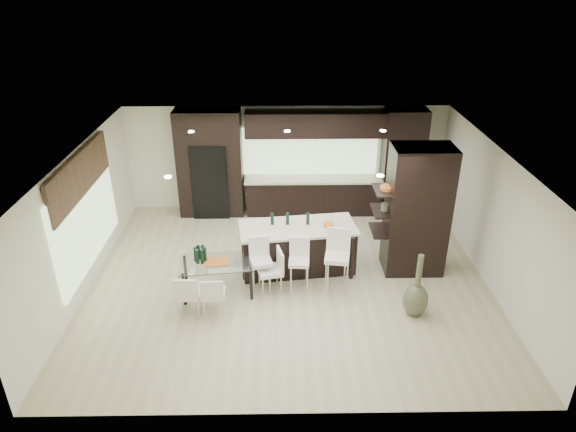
{
  "coord_description": "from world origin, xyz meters",
  "views": [
    {
      "loc": [
        -0.14,
        -8.85,
        5.85
      ],
      "look_at": [
        0.0,
        0.6,
        1.15
      ],
      "focal_mm": 32.0,
      "sensor_mm": 36.0,
      "label": 1
    }
  ],
  "objects_px": {
    "chair_near": "(214,296)",
    "chair_end": "(270,274)",
    "stool_left": "(261,271)",
    "kitchen_island": "(298,247)",
    "stool_right": "(337,268)",
    "floor_vase": "(417,285)",
    "bench": "(287,251)",
    "chair_far": "(189,296)",
    "dining_table": "(218,278)",
    "stool_mid": "(299,271)"
  },
  "relations": [
    {
      "from": "floor_vase",
      "to": "dining_table",
      "type": "xyz_separation_m",
      "value": [
        -3.68,
        0.75,
        -0.29
      ]
    },
    {
      "from": "dining_table",
      "to": "chair_far",
      "type": "relative_size",
      "value": 1.73
    },
    {
      "from": "stool_left",
      "to": "floor_vase",
      "type": "xyz_separation_m",
      "value": [
        2.83,
        -0.82,
        0.18
      ]
    },
    {
      "from": "stool_left",
      "to": "stool_mid",
      "type": "relative_size",
      "value": 1.02
    },
    {
      "from": "floor_vase",
      "to": "chair_near",
      "type": "relative_size",
      "value": 1.64
    },
    {
      "from": "dining_table",
      "to": "chair_end",
      "type": "distance_m",
      "value": 1.02
    },
    {
      "from": "dining_table",
      "to": "chair_end",
      "type": "relative_size",
      "value": 1.69
    },
    {
      "from": "floor_vase",
      "to": "chair_near",
      "type": "xyz_separation_m",
      "value": [
        -3.68,
        0.07,
        -0.25
      ]
    },
    {
      "from": "stool_mid",
      "to": "floor_vase",
      "type": "distance_m",
      "value": 2.26
    },
    {
      "from": "stool_mid",
      "to": "floor_vase",
      "type": "relative_size",
      "value": 0.7
    },
    {
      "from": "stool_left",
      "to": "stool_mid",
      "type": "bearing_deg",
      "value": -14.01
    },
    {
      "from": "dining_table",
      "to": "chair_end",
      "type": "height_order",
      "value": "chair_end"
    },
    {
      "from": "stool_left",
      "to": "chair_far",
      "type": "bearing_deg",
      "value": -163.68
    },
    {
      "from": "stool_mid",
      "to": "stool_right",
      "type": "relative_size",
      "value": 0.85
    },
    {
      "from": "kitchen_island",
      "to": "chair_far",
      "type": "relative_size",
      "value": 2.92
    },
    {
      "from": "chair_near",
      "to": "stool_right",
      "type": "bearing_deg",
      "value": 15.97
    },
    {
      "from": "stool_left",
      "to": "bench",
      "type": "relative_size",
      "value": 0.63
    },
    {
      "from": "chair_end",
      "to": "chair_near",
      "type": "bearing_deg",
      "value": 111.03
    },
    {
      "from": "stool_mid",
      "to": "bench",
      "type": "height_order",
      "value": "stool_mid"
    },
    {
      "from": "chair_end",
      "to": "floor_vase",
      "type": "bearing_deg",
      "value": -118.81
    },
    {
      "from": "dining_table",
      "to": "chair_far",
      "type": "xyz_separation_m",
      "value": [
        -0.44,
        -0.7,
        0.07
      ]
    },
    {
      "from": "kitchen_island",
      "to": "dining_table",
      "type": "bearing_deg",
      "value": -158.43
    },
    {
      "from": "dining_table",
      "to": "stool_right",
      "type": "bearing_deg",
      "value": -6.06
    },
    {
      "from": "bench",
      "to": "chair_far",
      "type": "xyz_separation_m",
      "value": [
        -1.8,
        -1.82,
        0.14
      ]
    },
    {
      "from": "kitchen_island",
      "to": "stool_right",
      "type": "bearing_deg",
      "value": -56.43
    },
    {
      "from": "stool_left",
      "to": "floor_vase",
      "type": "height_order",
      "value": "floor_vase"
    },
    {
      "from": "stool_left",
      "to": "dining_table",
      "type": "distance_m",
      "value": 0.86
    },
    {
      "from": "stool_left",
      "to": "chair_end",
      "type": "distance_m",
      "value": 0.18
    },
    {
      "from": "bench",
      "to": "chair_far",
      "type": "relative_size",
      "value": 1.73
    },
    {
      "from": "floor_vase",
      "to": "chair_near",
      "type": "distance_m",
      "value": 3.69
    },
    {
      "from": "kitchen_island",
      "to": "chair_end",
      "type": "bearing_deg",
      "value": -130.25
    },
    {
      "from": "stool_right",
      "to": "dining_table",
      "type": "xyz_separation_m",
      "value": [
        -2.31,
        -0.03,
        -0.18
      ]
    },
    {
      "from": "chair_near",
      "to": "chair_far",
      "type": "xyz_separation_m",
      "value": [
        -0.44,
        -0.01,
        0.02
      ]
    },
    {
      "from": "bench",
      "to": "dining_table",
      "type": "height_order",
      "value": "dining_table"
    },
    {
      "from": "stool_right",
      "to": "bench",
      "type": "bearing_deg",
      "value": 141.19
    },
    {
      "from": "bench",
      "to": "dining_table",
      "type": "distance_m",
      "value": 1.76
    },
    {
      "from": "floor_vase",
      "to": "chair_far",
      "type": "bearing_deg",
      "value": 179.24
    },
    {
      "from": "floor_vase",
      "to": "chair_end",
      "type": "distance_m",
      "value": 2.78
    },
    {
      "from": "floor_vase",
      "to": "chair_near",
      "type": "height_order",
      "value": "floor_vase"
    },
    {
      "from": "kitchen_island",
      "to": "chair_end",
      "type": "distance_m",
      "value": 1.05
    },
    {
      "from": "chair_near",
      "to": "chair_end",
      "type": "relative_size",
      "value": 0.91
    },
    {
      "from": "kitchen_island",
      "to": "dining_table",
      "type": "xyz_separation_m",
      "value": [
        -1.58,
        -0.88,
        -0.16
      ]
    },
    {
      "from": "bench",
      "to": "chair_near",
      "type": "relative_size",
      "value": 1.84
    },
    {
      "from": "dining_table",
      "to": "stool_mid",
      "type": "bearing_deg",
      "value": -4.43
    },
    {
      "from": "stool_right",
      "to": "dining_table",
      "type": "height_order",
      "value": "stool_right"
    },
    {
      "from": "stool_left",
      "to": "stool_right",
      "type": "xyz_separation_m",
      "value": [
        1.46,
        -0.03,
        0.07
      ]
    },
    {
      "from": "stool_mid",
      "to": "chair_near",
      "type": "bearing_deg",
      "value": -150.33
    },
    {
      "from": "kitchen_island",
      "to": "chair_far",
      "type": "height_order",
      "value": "kitchen_island"
    },
    {
      "from": "kitchen_island",
      "to": "dining_table",
      "type": "distance_m",
      "value": 1.82
    },
    {
      "from": "stool_right",
      "to": "chair_far",
      "type": "relative_size",
      "value": 1.28
    }
  ]
}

